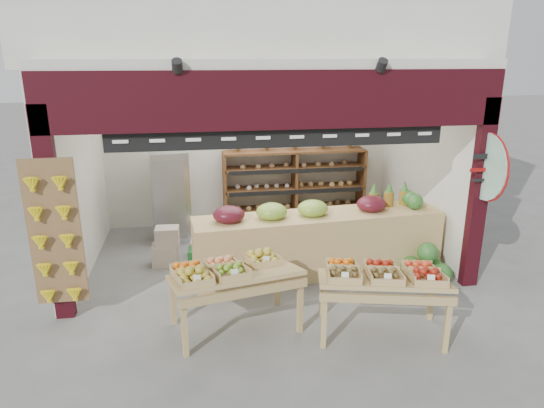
{
  "coord_description": "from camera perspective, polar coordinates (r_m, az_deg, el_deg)",
  "views": [
    {
      "loc": [
        -1.07,
        -6.86,
        3.16
      ],
      "look_at": [
        0.03,
        -0.2,
        1.09
      ],
      "focal_mm": 32.0,
      "sensor_mm": 36.0,
      "label": 1
    }
  ],
  "objects": [
    {
      "name": "watermelon_pile",
      "position": [
        7.46,
        17.55,
        -7.24
      ],
      "size": [
        0.73,
        0.73,
        0.57
      ],
      "color": "#1C521B",
      "rests_on": "ground"
    },
    {
      "name": "cardboard_stack",
      "position": [
        7.8,
        -10.59,
        -5.31
      ],
      "size": [
        0.95,
        0.69,
        0.62
      ],
      "color": "beige",
      "rests_on": "ground"
    },
    {
      "name": "banana_board",
      "position": [
        6.27,
        -24.21,
        -3.53
      ],
      "size": [
        0.6,
        0.15,
        1.8
      ],
      "color": "brown",
      "rests_on": "ground"
    },
    {
      "name": "mid_counter",
      "position": [
        7.28,
        5.36,
        -4.38
      ],
      "size": [
        3.74,
        1.0,
        1.15
      ],
      "color": "tan",
      "rests_on": "ground"
    },
    {
      "name": "back_shelving",
      "position": [
        9.27,
        2.68,
        4.1
      ],
      "size": [
        2.73,
        0.45,
        1.71
      ],
      "color": "brown",
      "rests_on": "ground"
    },
    {
      "name": "display_table_left",
      "position": [
        5.73,
        -5.45,
        -8.02
      ],
      "size": [
        1.62,
        1.11,
        0.96
      ],
      "color": "tan",
      "rests_on": "ground"
    },
    {
      "name": "display_table_right",
      "position": [
        5.76,
        12.9,
        -8.25
      ],
      "size": [
        1.61,
        1.13,
        0.95
      ],
      "color": "tan",
      "rests_on": "ground"
    },
    {
      "name": "refrigerator",
      "position": [
        8.67,
        -11.86,
        0.94
      ],
      "size": [
        0.7,
        0.7,
        1.61
      ],
      "primitive_type": "cube",
      "rotation": [
        0.0,
        0.0,
        0.14
      ],
      "color": "silver",
      "rests_on": "ground"
    },
    {
      "name": "shop_structure",
      "position": [
        8.57,
        -2.34,
        22.16
      ],
      "size": [
        6.36,
        5.12,
        5.4
      ],
      "color": "silver",
      "rests_on": "ground"
    },
    {
      "name": "gift_sign",
      "position": [
        7.02,
        23.92,
        4.01
      ],
      "size": [
        0.04,
        0.93,
        0.92
      ],
      "color": "#AEDBC5",
      "rests_on": "ground"
    },
    {
      "name": "ground",
      "position": [
        7.63,
        -0.47,
        -7.39
      ],
      "size": [
        60.0,
        60.0,
        0.0
      ],
      "primitive_type": "plane",
      "color": "#63635E",
      "rests_on": "ground"
    }
  ]
}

